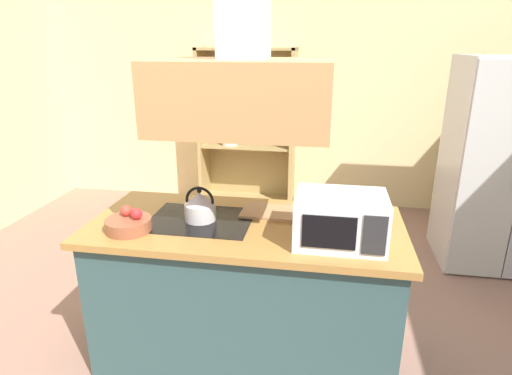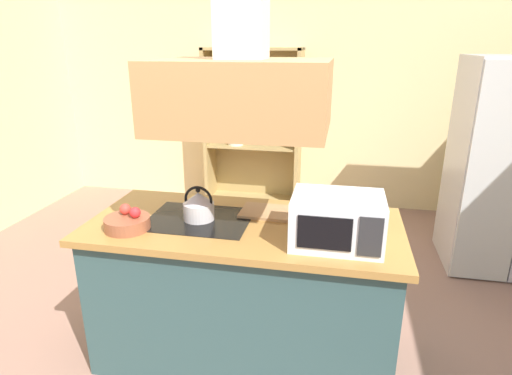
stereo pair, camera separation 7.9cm
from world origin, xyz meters
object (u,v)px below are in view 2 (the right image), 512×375
Objects in this scene: dish_cabinet at (253,138)px; cutting_board at (269,212)px; microwave at (337,220)px; kettle at (199,206)px; fruit_bowl at (128,222)px; refrigerator at (511,167)px.

dish_cabinet is 2.56m from cutting_board.
microwave is (1.03, -2.81, 0.22)m from dish_cabinet.
kettle is (0.23, -2.65, 0.17)m from dish_cabinet.
fruit_bowl is (-1.14, -0.05, -0.09)m from microwave.
microwave reaches higher than cutting_board.
refrigerator is at bearing -23.59° from dish_cabinet.
fruit_bowl is at bearing -149.21° from kettle.
cutting_board is 0.74× the size of microwave.
kettle is 0.43m from cutting_board.
kettle is 0.41m from fruit_bowl.
dish_cabinet is at bearing 110.05° from microwave.
kettle reaches higher than cutting_board.
microwave is 1.83× the size of fruit_bowl.
dish_cabinet is 9.03× the size of kettle.
refrigerator is 2.25m from microwave.
fruit_bowl reaches higher than cutting_board.
refrigerator reaches higher than cutting_board.
fruit_bowl is (-0.12, -2.86, 0.13)m from dish_cabinet.
microwave is at bearing -11.35° from kettle.
fruit_bowl is (-0.35, -0.21, -0.05)m from kettle.
microwave is (0.80, -0.16, 0.04)m from kettle.
cutting_board is (0.62, -2.48, 0.10)m from dish_cabinet.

